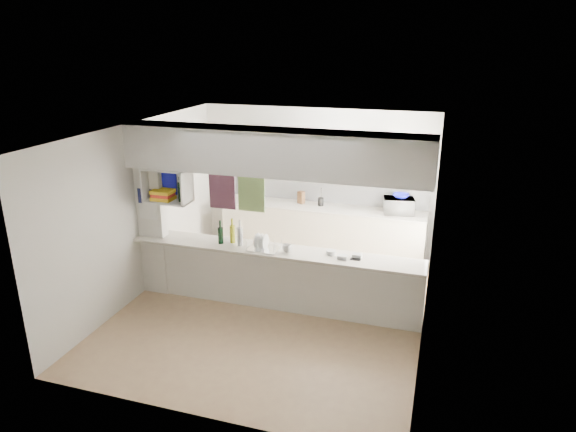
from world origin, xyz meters
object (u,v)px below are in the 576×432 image
at_px(bowl, 401,196).
at_px(dish_rack, 264,243).
at_px(microwave, 399,206).
at_px(wine_bottles, 231,235).

bearing_deg(bowl, dish_rack, -127.65).
xyz_separation_m(microwave, bowl, (0.02, 0.01, 0.17)).
height_order(bowl, wine_bottles, wine_bottles).
height_order(dish_rack, wine_bottles, wine_bottles).
relative_size(microwave, wine_bottles, 1.30).
distance_m(microwave, dish_rack, 2.71).
bearing_deg(bowl, wine_bottles, -135.91).
xyz_separation_m(bowl, wine_bottles, (-2.18, -2.11, -0.17)).
bearing_deg(wine_bottles, dish_rack, -5.54).
height_order(microwave, wine_bottles, wine_bottles).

